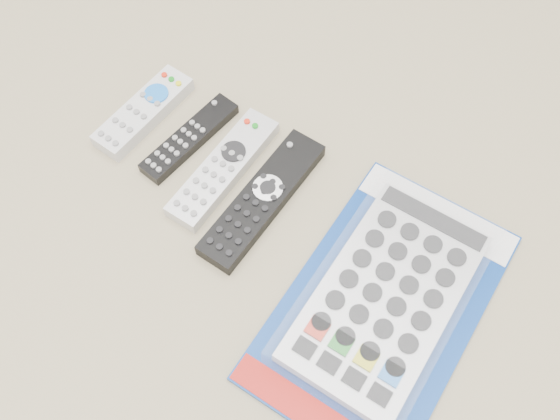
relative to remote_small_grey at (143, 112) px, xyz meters
The scene contains 5 objects.
remote_small_grey is the anchor object (origin of this frame).
remote_slim_black 0.08m from the remote_small_grey, ahead, with size 0.06×0.17×0.02m.
remote_silver_dvd 0.16m from the remote_small_grey, ahead, with size 0.06×0.21×0.02m.
remote_large_black 0.23m from the remote_small_grey, ahead, with size 0.06×0.23×0.03m.
jumbo_remote_packaged 0.45m from the remote_small_grey, ahead, with size 0.23×0.37×0.05m.
Camera 1 is at (0.26, -0.32, 0.75)m, focal length 40.00 mm.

